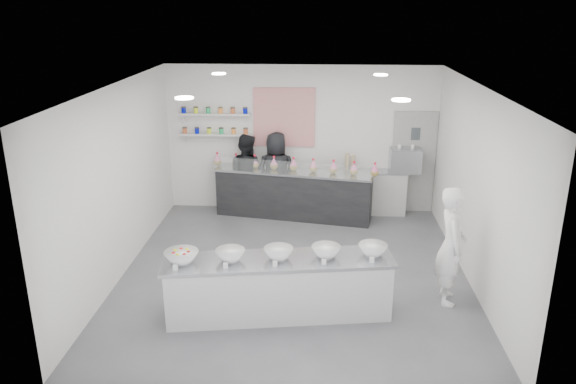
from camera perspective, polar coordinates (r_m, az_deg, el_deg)
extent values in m
plane|color=#515156|center=(9.22, 0.64, -8.11)|extent=(6.00, 6.00, 0.00)
plane|color=white|center=(8.30, 0.72, 10.69)|extent=(6.00, 6.00, 0.00)
plane|color=white|center=(11.53, 1.36, 5.40)|extent=(5.50, 0.00, 5.50)
plane|color=white|center=(9.18, -16.74, 1.06)|extent=(0.00, 6.00, 6.00)
plane|color=white|center=(8.96, 18.54, 0.45)|extent=(0.00, 6.00, 6.00)
cube|color=#9B9B98|center=(11.77, 12.61, 2.96)|extent=(0.88, 0.04, 2.10)
cube|color=red|center=(11.43, -0.40, 7.59)|extent=(1.25, 0.03, 1.20)
cube|color=silver|center=(11.60, -7.37, 5.83)|extent=(1.45, 0.22, 0.04)
cube|color=silver|center=(11.51, -7.46, 7.87)|extent=(1.45, 0.22, 0.04)
cylinder|color=white|center=(7.52, -10.50, 9.38)|extent=(0.24, 0.24, 0.02)
cylinder|color=white|center=(7.38, 11.42, 9.15)|extent=(0.24, 0.24, 0.02)
cylinder|color=white|center=(10.04, -7.04, 11.85)|extent=(0.24, 0.24, 0.02)
cylinder|color=white|center=(9.94, 9.41, 11.67)|extent=(0.24, 0.24, 0.02)
cube|color=beige|center=(7.86, -0.95, -9.64)|extent=(3.21, 1.16, 0.86)
cube|color=black|center=(11.30, 0.55, -0.22)|extent=(3.21, 1.15, 0.98)
cube|color=white|center=(10.85, 0.23, 2.43)|extent=(3.06, 0.59, 0.27)
cube|color=beige|center=(11.66, 8.91, -0.03)|extent=(1.22, 0.39, 0.91)
cube|color=#93969E|center=(11.53, 11.81, 3.16)|extent=(0.61, 0.42, 0.47)
imported|color=white|center=(8.35, 16.25, -5.26)|extent=(0.46, 0.67, 1.75)
imported|color=black|center=(11.52, -4.29, 1.87)|extent=(0.98, 0.87, 1.66)
imported|color=black|center=(11.45, -1.19, 1.93)|extent=(0.84, 0.55, 1.70)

